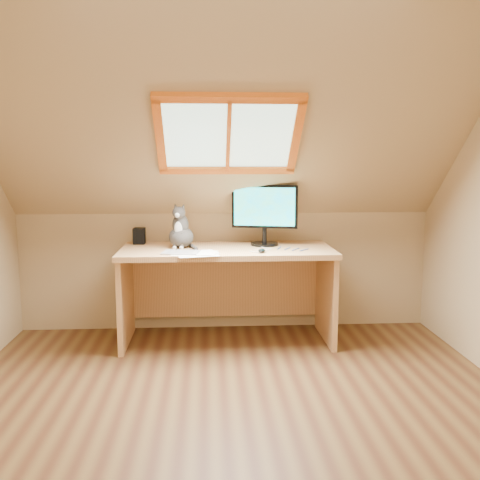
{
  "coord_description": "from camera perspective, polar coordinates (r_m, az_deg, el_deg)",
  "views": [
    {
      "loc": [
        -0.15,
        -2.78,
        1.45
      ],
      "look_at": [
        0.08,
        1.0,
        0.88
      ],
      "focal_mm": 40.0,
      "sensor_mm": 36.0,
      "label": 1
    }
  ],
  "objects": [
    {
      "name": "ground",
      "position": [
        3.14,
        -0.35,
        -18.94
      ],
      "size": [
        3.5,
        3.5,
        0.0
      ],
      "primitive_type": "plane",
      "color": "brown",
      "rests_on": "ground"
    },
    {
      "name": "room_shell",
      "position": [
        2.7,
        -0.27,
        8.13
      ],
      "size": [
        3.52,
        3.52,
        2.41
      ],
      "color": "tan",
      "rests_on": "ground"
    },
    {
      "name": "desk",
      "position": [
        4.34,
        -1.43,
        -3.69
      ],
      "size": [
        1.67,
        0.73,
        0.76
      ],
      "color": "tan",
      "rests_on": "ground"
    },
    {
      "name": "monitor",
      "position": [
        4.32,
        2.65,
        3.13
      ],
      "size": [
        0.53,
        0.23,
        0.49
      ],
      "color": "black",
      "rests_on": "desk"
    },
    {
      "name": "cat",
      "position": [
        4.24,
        -6.34,
        0.89
      ],
      "size": [
        0.24,
        0.27,
        0.36
      ],
      "color": "#48433F",
      "rests_on": "desk"
    },
    {
      "name": "desk_speaker",
      "position": [
        4.49,
        -10.7,
        0.43
      ],
      "size": [
        0.1,
        0.1,
        0.13
      ],
      "primitive_type": "cube",
      "rotation": [
        0.0,
        0.0,
        -0.06
      ],
      "color": "black",
      "rests_on": "desk"
    },
    {
      "name": "graphics_tablet",
      "position": [
        4.01,
        -6.31,
        -1.33
      ],
      "size": [
        0.3,
        0.23,
        0.01
      ],
      "primitive_type": "cube",
      "rotation": [
        0.0,
        0.0,
        -0.17
      ],
      "color": "#B2B2B7",
      "rests_on": "desk"
    },
    {
      "name": "mouse",
      "position": [
        4.01,
        2.33,
        -1.16
      ],
      "size": [
        0.08,
        0.1,
        0.03
      ],
      "primitive_type": "ellipsoid",
      "rotation": [
        0.0,
        0.0,
        -0.27
      ],
      "color": "black",
      "rests_on": "desk"
    },
    {
      "name": "papers",
      "position": [
        3.96,
        -3.88,
        -1.44
      ],
      "size": [
        0.35,
        0.3,
        0.01
      ],
      "color": "white",
      "rests_on": "desk"
    },
    {
      "name": "cables",
      "position": [
        4.14,
        4.26,
        -1.01
      ],
      "size": [
        0.51,
        0.26,
        0.01
      ],
      "color": "silver",
      "rests_on": "desk"
    }
  ]
}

